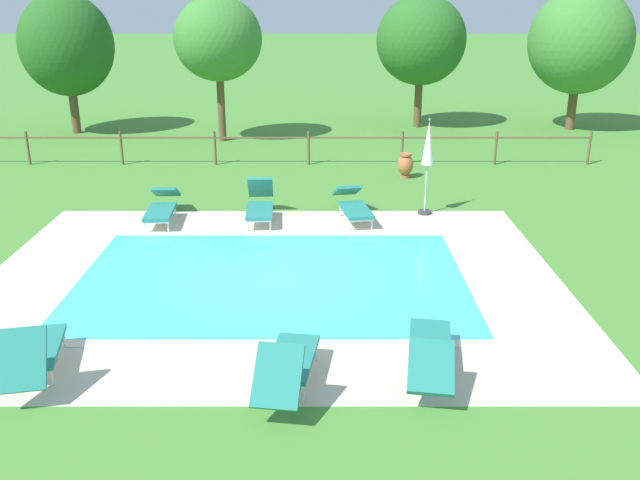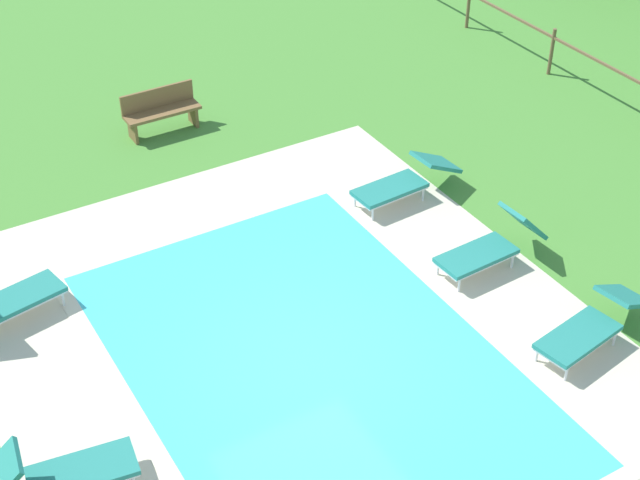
% 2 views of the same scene
% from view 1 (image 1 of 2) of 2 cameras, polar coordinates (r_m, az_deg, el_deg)
% --- Properties ---
extents(ground_plane, '(160.00, 160.00, 0.00)m').
position_cam_1_polar(ground_plane, '(12.94, -4.27, -3.26)').
color(ground_plane, '#478433').
extents(pool_deck_paving, '(10.87, 8.45, 0.01)m').
position_cam_1_polar(pool_deck_paving, '(12.94, -4.27, -3.25)').
color(pool_deck_paving, beige).
rests_on(pool_deck_paving, ground).
extents(swimming_pool_water, '(7.25, 4.83, 0.01)m').
position_cam_1_polar(swimming_pool_water, '(12.94, -4.27, -3.24)').
color(swimming_pool_water, '#42CCD6').
rests_on(swimming_pool_water, ground).
extents(pool_coping_rim, '(7.73, 5.31, 0.01)m').
position_cam_1_polar(pool_coping_rim, '(12.94, -4.27, -3.23)').
color(pool_coping_rim, beige).
rests_on(pool_coping_rim, ground).
extents(sun_lounger_north_near_steps, '(0.70, 1.94, 0.94)m').
position_cam_1_polar(sun_lounger_north_near_steps, '(16.19, -5.29, 2.99)').
color(sun_lounger_north_near_steps, '#237A70').
rests_on(sun_lounger_north_near_steps, ground).
extents(sun_lounger_north_mid, '(0.87, 2.00, 0.91)m').
position_cam_1_polar(sun_lounger_north_mid, '(9.37, -2.92, -10.27)').
color(sun_lounger_north_mid, '#237A70').
rests_on(sun_lounger_north_mid, ground).
extents(sun_lounger_north_far, '(0.94, 2.14, 0.72)m').
position_cam_1_polar(sun_lounger_north_far, '(16.22, 2.53, 2.97)').
color(sun_lounger_north_far, '#237A70').
rests_on(sun_lounger_north_far, ground).
extents(sun_lounger_north_end, '(0.90, 2.14, 0.71)m').
position_cam_1_polar(sun_lounger_north_end, '(9.89, 8.96, -8.98)').
color(sun_lounger_north_end, '#237A70').
rests_on(sun_lounger_north_end, ground).
extents(sun_lounger_south_near_corner, '(0.73, 2.10, 0.72)m').
position_cam_1_polar(sun_lounger_south_near_corner, '(16.50, -13.32, 2.73)').
color(sun_lounger_south_near_corner, '#237A70').
rests_on(sun_lounger_south_near_corner, ground).
extents(sun_lounger_south_mid, '(0.96, 1.95, 0.98)m').
position_cam_1_polar(sun_lounger_south_mid, '(10.41, -23.00, -8.63)').
color(sun_lounger_south_mid, '#237A70').
rests_on(sun_lounger_south_mid, ground).
extents(patio_umbrella_closed_row_west, '(0.32, 0.32, 2.33)m').
position_cam_1_polar(patio_umbrella_closed_row_west, '(16.47, 8.74, 7.44)').
color(patio_umbrella_closed_row_west, '#383838').
rests_on(patio_umbrella_closed_row_west, ground).
extents(terracotta_urn_near_fence, '(0.46, 0.46, 0.72)m').
position_cam_1_polar(terracotta_urn_near_fence, '(20.04, 6.88, 6.27)').
color(terracotta_urn_near_fence, '#B7663D').
rests_on(terracotta_urn_near_fence, ground).
extents(perimeter_fence, '(20.48, 0.08, 1.05)m').
position_cam_1_polar(perimeter_fence, '(21.47, -5.15, 8.06)').
color(perimeter_fence, brown).
rests_on(perimeter_fence, ground).
extents(tree_far_west, '(3.41, 3.41, 5.13)m').
position_cam_1_polar(tree_far_west, '(27.73, -20.66, 14.98)').
color(tree_far_west, brown).
rests_on(tree_far_west, ground).
extents(tree_west_mid, '(3.85, 3.85, 5.34)m').
position_cam_1_polar(tree_west_mid, '(28.60, 20.62, 15.29)').
color(tree_west_mid, brown).
rests_on(tree_west_mid, ground).
extents(tree_centre, '(3.06, 3.06, 5.03)m').
position_cam_1_polar(tree_centre, '(24.90, -8.78, 16.25)').
color(tree_centre, brown).
rests_on(tree_centre, ground).
extents(tree_east_mid, '(3.44, 3.44, 5.04)m').
position_cam_1_polar(tree_east_mid, '(27.63, 8.16, 16.16)').
color(tree_east_mid, brown).
rests_on(tree_east_mid, ground).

